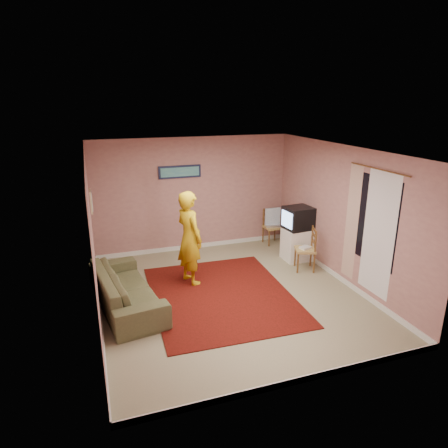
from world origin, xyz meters
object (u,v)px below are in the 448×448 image
object	(u,v)px
tv_cabinet	(297,244)
sofa	(126,288)
chair_a	(272,223)
crt_tv	(298,218)
person	(189,238)
chair_b	(305,244)

from	to	relation	value
tv_cabinet	sofa	distance (m)	3.86
chair_a	tv_cabinet	bearing A→B (deg)	-89.82
crt_tv	person	size ratio (longest dim) A/B	0.33
tv_cabinet	crt_tv	world-z (taller)	crt_tv
sofa	person	world-z (taller)	person
chair_b	crt_tv	bearing A→B (deg)	-171.43
chair_b	sofa	distance (m)	3.67
crt_tv	sofa	bearing A→B (deg)	-171.12
chair_b	person	xyz separation A→B (m)	(-2.38, 0.19, 0.35)
person	crt_tv	bearing A→B (deg)	-101.15
sofa	chair_b	bearing A→B (deg)	-92.82
person	sofa	bearing A→B (deg)	93.88
chair_a	sofa	bearing A→B (deg)	-155.27
crt_tv	chair_a	size ratio (longest dim) A/B	1.30
chair_a	person	world-z (taller)	person
chair_b	person	world-z (taller)	person
crt_tv	chair_a	xyz separation A→B (m)	(-0.07, 1.09, -0.43)
crt_tv	sofa	world-z (taller)	crt_tv
tv_cabinet	chair_b	distance (m)	0.59
chair_b	tv_cabinet	bearing A→B (deg)	-172.00
chair_b	chair_a	bearing A→B (deg)	-161.95
crt_tv	chair_b	bearing A→B (deg)	-105.31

